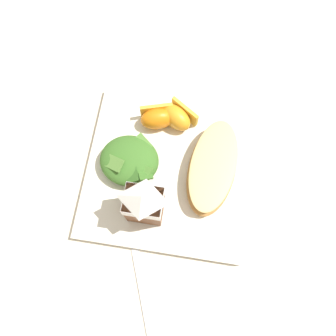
% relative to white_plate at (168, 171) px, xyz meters
% --- Properties ---
extents(ground, '(3.00, 3.00, 0.00)m').
position_rel_white_plate_xyz_m(ground, '(0.00, 0.00, -0.01)').
color(ground, beige).
extents(white_plate, '(0.28, 0.28, 0.02)m').
position_rel_white_plate_xyz_m(white_plate, '(0.00, 0.00, 0.00)').
color(white_plate, white).
rests_on(white_plate, ground).
extents(cheesy_pizza_bread, '(0.10, 0.18, 0.04)m').
position_rel_white_plate_xyz_m(cheesy_pizza_bread, '(-0.07, -0.01, 0.03)').
color(cheesy_pizza_bread, '#B77F42').
rests_on(cheesy_pizza_bread, white_plate).
extents(green_salad_pile, '(0.10, 0.09, 0.05)m').
position_rel_white_plate_xyz_m(green_salad_pile, '(0.07, -0.00, 0.03)').
color(green_salad_pile, '#3D7028').
rests_on(green_salad_pile, white_plate).
extents(milk_carton, '(0.06, 0.05, 0.11)m').
position_rel_white_plate_xyz_m(milk_carton, '(0.02, 0.08, 0.07)').
color(milk_carton, brown).
rests_on(milk_carton, white_plate).
extents(orange_wedge_front, '(0.07, 0.06, 0.04)m').
position_rel_white_plate_xyz_m(orange_wedge_front, '(-0.01, -0.09, 0.03)').
color(orange_wedge_front, orange).
rests_on(orange_wedge_front, white_plate).
extents(orange_wedge_middle, '(0.07, 0.05, 0.04)m').
position_rel_white_plate_xyz_m(orange_wedge_middle, '(0.03, -0.09, 0.03)').
color(orange_wedge_middle, orange).
rests_on(orange_wedge_middle, white_plate).
extents(metal_fork, '(0.08, 0.18, 0.01)m').
position_rel_white_plate_xyz_m(metal_fork, '(-0.00, 0.23, -0.01)').
color(metal_fork, silver).
rests_on(metal_fork, ground).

